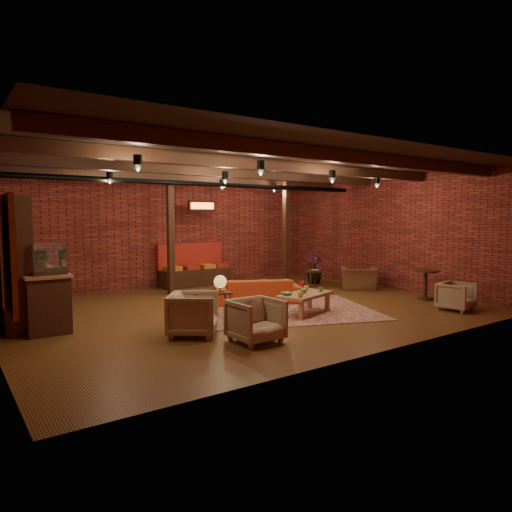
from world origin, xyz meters
TOP-DOWN VIEW (x-y plane):
  - floor at (0.00, 0.00)m, footprint 10.00×10.00m
  - ceiling at (0.00, 0.00)m, footprint 10.00×8.00m
  - wall_back at (0.00, 4.00)m, footprint 10.00×0.02m
  - wall_front at (0.00, -4.00)m, footprint 10.00×0.02m
  - wall_right at (5.00, 0.00)m, footprint 0.02×8.00m
  - ceiling_beams at (0.00, 0.00)m, footprint 9.80×6.40m
  - ceiling_pipe at (0.00, 1.60)m, footprint 9.60×0.12m
  - post_left at (-0.60, 2.60)m, footprint 0.16×0.16m
  - post_right at (2.80, 2.00)m, footprint 0.16×0.16m
  - service_counter at (-4.10, 1.00)m, footprint 0.80×2.50m
  - plant_counter at (-4.00, 1.20)m, footprint 0.35×0.39m
  - shelving_hutch at (-4.50, 1.10)m, footprint 0.52×2.00m
  - chalkboard_menu at (-4.93, -2.30)m, footprint 0.08×0.96m
  - banquette at (0.60, 3.55)m, footprint 2.10×0.70m
  - service_sign at (0.60, 3.10)m, footprint 0.86×0.06m
  - ceiling_spotlights at (0.00, 0.00)m, footprint 6.40×4.40m
  - rug at (0.48, -0.73)m, footprint 4.71×4.20m
  - sofa at (0.54, 0.27)m, footprint 2.16×1.54m
  - coffee_table at (0.65, -1.30)m, footprint 1.42×1.00m
  - side_table_lamp at (-0.86, -0.37)m, footprint 0.47×0.47m
  - round_table_left at (-1.69, -0.97)m, footprint 0.63×0.63m
  - armchair_a at (-2.07, -1.51)m, footprint 1.08×1.09m
  - armchair_b at (-1.42, -2.45)m, footprint 0.78×0.73m
  - armchair_right at (4.04, 0.28)m, footprint 1.14×1.11m
  - side_table_book at (3.22, 1.29)m, footprint 0.53×0.53m
  - round_table_right at (4.20, -1.74)m, footprint 0.63×0.63m
  - armchair_far at (3.62, -2.91)m, footprint 0.74×0.71m
  - plant_tall at (3.80, 1.86)m, footprint 1.71×1.71m

SIDE VIEW (x-z plane):
  - floor at x=0.00m, z-range 0.00..0.00m
  - rug at x=0.48m, z-range 0.00..0.01m
  - sofa at x=0.54m, z-range 0.00..0.59m
  - armchair_far at x=3.62m, z-range 0.00..0.68m
  - armchair_b at x=-1.42m, z-range 0.00..0.79m
  - coffee_table at x=0.65m, z-range 0.05..0.74m
  - armchair_a at x=-2.07m, z-range 0.00..0.82m
  - armchair_right at x=4.04m, z-range 0.00..0.85m
  - round_table_left at x=-1.69m, z-range 0.12..0.77m
  - side_table_book at x=3.22m, z-range 0.20..0.72m
  - round_table_right at x=4.20m, z-range 0.12..0.86m
  - banquette at x=0.60m, z-range 0.00..1.00m
  - side_table_lamp at x=-0.86m, z-range 0.22..1.06m
  - service_counter at x=-4.10m, z-range 0.00..1.60m
  - shelving_hutch at x=-4.50m, z-range 0.00..2.40m
  - plant_counter at x=-4.00m, z-range 1.07..1.37m
  - plant_tall at x=3.80m, z-range 0.00..2.64m
  - wall_back at x=0.00m, z-range 0.00..3.20m
  - wall_front at x=0.00m, z-range 0.00..3.20m
  - wall_right at x=5.00m, z-range 0.00..3.20m
  - post_left at x=-0.60m, z-range 0.00..3.20m
  - post_right at x=2.80m, z-range 0.00..3.20m
  - chalkboard_menu at x=-4.93m, z-range 0.87..2.33m
  - service_sign at x=0.60m, z-range 2.20..2.50m
  - ceiling_pipe at x=0.00m, z-range 2.79..2.91m
  - ceiling_spotlights at x=0.00m, z-range 2.72..3.00m
  - ceiling_beams at x=0.00m, z-range 2.97..3.19m
  - ceiling at x=0.00m, z-range 3.19..3.21m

